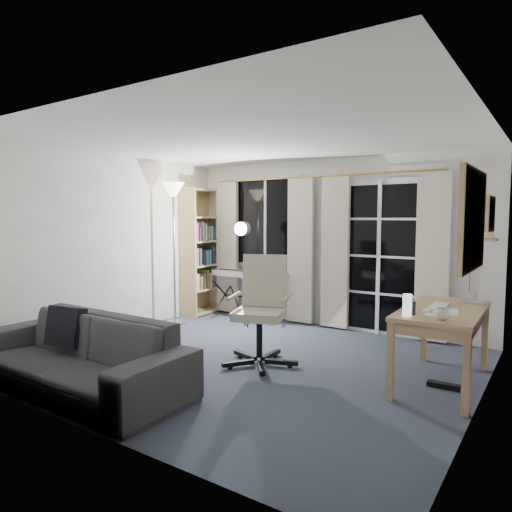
{
  "coord_description": "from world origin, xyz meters",
  "views": [
    {
      "loc": [
        2.77,
        -4.0,
        1.57
      ],
      "look_at": [
        -0.15,
        0.35,
        1.13
      ],
      "focal_mm": 32.0,
      "sensor_mm": 36.0,
      "label": 1
    }
  ],
  "objects": [
    {
      "name": "office_chair",
      "position": [
        0.11,
        0.08,
        0.69
      ],
      "size": [
        0.81,
        0.78,
        1.17
      ],
      "rotation": [
        0.0,
        0.0,
        0.35
      ],
      "color": "black",
      "rests_on": "floor"
    },
    {
      "name": "desk_clutter",
      "position": [
        1.82,
        0.23,
        0.57
      ],
      "size": [
        0.41,
        0.83,
        0.92
      ],
      "rotation": [
        0.0,
        0.0,
        0.03
      ],
      "color": "white",
      "rests_on": "desk"
    },
    {
      "name": "sofa",
      "position": [
        -0.84,
        -1.55,
        0.44
      ],
      "size": [
        2.26,
        0.67,
        0.88
      ],
      "rotation": [
        0.0,
        0.0,
        0.01
      ],
      "color": "#29292B",
      "rests_on": "floor"
    },
    {
      "name": "bookshelf",
      "position": [
        -2.13,
        1.73,
        0.97
      ],
      "size": [
        0.36,
        0.96,
        2.04
      ],
      "rotation": [
        0.0,
        0.0,
        0.04
      ],
      "color": "tan",
      "rests_on": "floor"
    },
    {
      "name": "desk",
      "position": [
        1.88,
        0.46,
        0.63
      ],
      "size": [
        0.71,
        1.37,
        0.72
      ],
      "rotation": [
        0.0,
        0.0,
        0.03
      ],
      "color": "tan",
      "rests_on": "floor"
    },
    {
      "name": "mug",
      "position": [
        1.98,
        -0.04,
        0.78
      ],
      "size": [
        0.12,
        0.1,
        0.12
      ],
      "primitive_type": "imported",
      "rotation": [
        0.0,
        0.0,
        0.03
      ],
      "color": "silver",
      "rests_on": "desk"
    },
    {
      "name": "monitor",
      "position": [
        2.08,
        0.91,
        1.0
      ],
      "size": [
        0.18,
        0.52,
        0.45
      ],
      "rotation": [
        0.0,
        0.0,
        0.03
      ],
      "color": "silver",
      "rests_on": "desk"
    },
    {
      "name": "keyboard_piano",
      "position": [
        -1.19,
        1.7,
        0.69
      ],
      "size": [
        1.26,
        0.64,
        0.91
      ],
      "rotation": [
        0.0,
        0.0,
        -0.04
      ],
      "color": "black",
      "rests_on": "floor"
    },
    {
      "name": "curtains",
      "position": [
        -0.14,
        1.88,
        1.09
      ],
      "size": [
        3.6,
        0.07,
        2.13
      ],
      "color": "gold",
      "rests_on": "floor"
    },
    {
      "name": "studio_light",
      "position": [
        -1.02,
        1.31,
        1.24
      ],
      "size": [
        0.29,
        0.31,
        1.54
      ],
      "rotation": [
        0.0,
        0.0,
        0.11
      ],
      "color": "black",
      "rests_on": "floor"
    },
    {
      "name": "floor",
      "position": [
        0.0,
        0.0,
        -0.01
      ],
      "size": [
        4.5,
        4.0,
        0.02
      ],
      "primitive_type": "cube",
      "color": "#3C4458",
      "rests_on": "ground"
    },
    {
      "name": "framed_print",
      "position": [
        2.23,
        0.55,
        1.6
      ],
      "size": [
        0.03,
        0.42,
        0.32
      ],
      "color": "tan",
      "rests_on": "floor"
    },
    {
      "name": "french_door",
      "position": [
        0.75,
        1.97,
        1.03
      ],
      "size": [
        1.32,
        0.09,
        2.11
      ],
      "color": "white",
      "rests_on": "floor"
    },
    {
      "name": "wall_mirror",
      "position": [
        2.22,
        -0.35,
        1.55
      ],
      "size": [
        0.04,
        0.94,
        0.74
      ],
      "color": "tan",
      "rests_on": "floor"
    },
    {
      "name": "wall_shelf",
      "position": [
        2.16,
        1.05,
        1.41
      ],
      "size": [
        0.16,
        0.3,
        0.18
      ],
      "color": "tan",
      "rests_on": "floor"
    },
    {
      "name": "torchiere_lamp",
      "position": [
        -1.93,
        0.84,
        1.67
      ],
      "size": [
        0.4,
        0.4,
        2.07
      ],
      "rotation": [
        0.0,
        0.0,
        0.26
      ],
      "color": "#B2B2B7",
      "rests_on": "floor"
    },
    {
      "name": "window",
      "position": [
        -1.05,
        1.97,
        1.5
      ],
      "size": [
        1.2,
        0.08,
        1.4
      ],
      "color": "white",
      "rests_on": "floor"
    }
  ]
}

